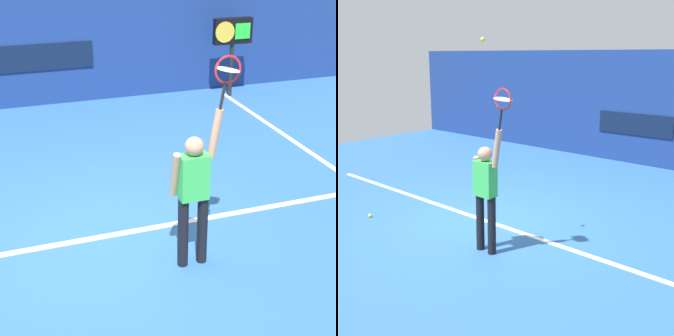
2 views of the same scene
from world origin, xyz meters
TOP-DOWN VIEW (x-y plane):
  - ground_plane at (0.00, 0.00)m, footprint 18.00×18.00m
  - back_wall at (0.00, 6.15)m, footprint 18.00×0.20m
  - sponsor_banner_center at (0.00, 6.03)m, footprint 2.20×0.03m
  - court_baseline at (0.00, 0.02)m, footprint 10.00×0.10m
  - court_sideline at (4.25, 2.00)m, footprint 0.10×7.00m
  - tennis_player at (0.93, -0.90)m, footprint 0.58×0.31m
  - tennis_racket at (1.28, -0.91)m, footprint 0.36×0.27m
  - scoreboard_clock at (4.34, 5.32)m, footprint 0.96×0.20m

SIDE VIEW (x-z plane):
  - ground_plane at x=0.00m, z-range 0.00..0.00m
  - court_baseline at x=0.00m, z-range 0.00..0.01m
  - court_sideline at x=4.25m, z-range 0.00..0.01m
  - tennis_player at x=0.93m, z-range 0.02..2.01m
  - sponsor_banner_center at x=0.00m, z-range 0.83..1.43m
  - scoreboard_clock at x=4.34m, z-range 0.54..2.43m
  - back_wall at x=0.00m, z-range 0.00..3.16m
  - tennis_racket at x=1.28m, z-range 2.08..2.70m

